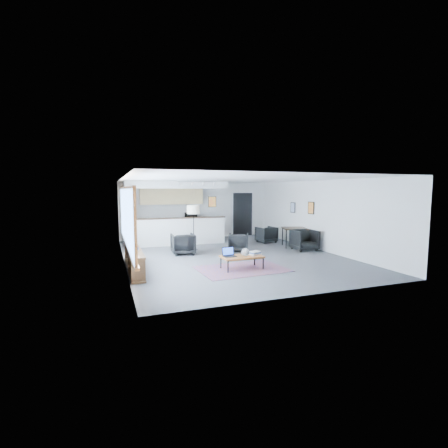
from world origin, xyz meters
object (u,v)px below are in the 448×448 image
object	(u,v)px
coffee_table	(242,257)
armchair_right	(238,241)
ceramic_pot	(245,252)
dining_table	(295,229)
floor_lamp	(193,211)
book_stack	(255,253)
armchair_left	(183,243)
dining_chair_near	(304,241)
dining_chair_far	(266,235)
microwave	(191,215)
laptop	(229,254)

from	to	relation	value
coffee_table	armchair_right	bearing A→B (deg)	67.98
ceramic_pot	dining_table	world-z (taller)	dining_table
armchair_right	floor_lamp	distance (m)	2.01
book_stack	armchair_left	world-z (taller)	armchair_left
dining_table	dining_chair_near	xyz separation A→B (m)	(-0.06, -0.78, -0.33)
ceramic_pot	dining_chair_far	world-z (taller)	dining_chair_far
coffee_table	ceramic_pot	xyz separation A→B (m)	(0.08, -0.05, 0.14)
coffee_table	armchair_left	world-z (taller)	armchair_left
coffee_table	dining_chair_near	bearing A→B (deg)	27.73
dining_chair_near	dining_chair_far	size ratio (longest dim) A/B	1.14
dining_chair_far	dining_chair_near	bearing A→B (deg)	94.31
floor_lamp	microwave	world-z (taller)	floor_lamp
coffee_table	armchair_left	distance (m)	2.90
book_stack	microwave	xyz separation A→B (m)	(-0.39, 5.98, 0.68)
dining_chair_far	floor_lamp	bearing A→B (deg)	2.57
coffee_table	dining_chair_near	distance (m)	3.81
armchair_left	armchair_right	xyz separation A→B (m)	(2.05, -0.12, -0.04)
dining_table	microwave	size ratio (longest dim) A/B	2.19
laptop	armchair_right	xyz separation A→B (m)	(1.31, 2.48, -0.09)
dining_chair_far	ceramic_pot	bearing A→B (deg)	47.53
armchair_right	ceramic_pot	bearing A→B (deg)	96.59
coffee_table	floor_lamp	bearing A→B (deg)	97.35
armchair_left	microwave	size ratio (longest dim) A/B	1.52
coffee_table	dining_chair_far	xyz separation A→B (m)	(2.84, 4.01, -0.03)
coffee_table	armchair_left	size ratio (longest dim) A/B	1.48
ceramic_pot	floor_lamp	xyz separation A→B (m)	(-0.62, 3.41, 0.96)
book_stack	dining_chair_near	xyz separation A→B (m)	(2.88, 1.80, -0.06)
coffee_table	book_stack	xyz separation A→B (m)	(0.43, 0.07, 0.07)
book_stack	dining_chair_far	distance (m)	4.62
dining_table	armchair_left	bearing A→B (deg)	179.52
dining_table	coffee_table	bearing A→B (deg)	-141.87
coffee_table	dining_chair_near	size ratio (longest dim) A/B	1.62
dining_chair_near	microwave	size ratio (longest dim) A/B	1.39
ceramic_pot	dining_chair_near	distance (m)	3.76
floor_lamp	microwave	size ratio (longest dim) A/B	3.19
coffee_table	floor_lamp	world-z (taller)	floor_lamp
floor_lamp	dining_table	world-z (taller)	floor_lamp
laptop	dining_chair_far	bearing A→B (deg)	46.13
armchair_left	dining_chair_far	world-z (taller)	armchair_left
ceramic_pot	armchair_left	bearing A→B (deg)	113.33
book_stack	coffee_table	bearing A→B (deg)	-170.51
laptop	dining_table	size ratio (longest dim) A/B	0.32
ceramic_pot	dining_chair_far	distance (m)	4.91
floor_lamp	dining_chair_near	size ratio (longest dim) A/B	2.30
coffee_table	dining_chair_near	world-z (taller)	dining_chair_near
coffee_table	book_stack	distance (m)	0.45
book_stack	armchair_left	bearing A→B (deg)	120.34
armchair_right	microwave	distance (m)	3.68
coffee_table	armchair_right	xyz separation A→B (m)	(0.95, 2.57, 0.01)
laptop	ceramic_pot	size ratio (longest dim) A/B	1.67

